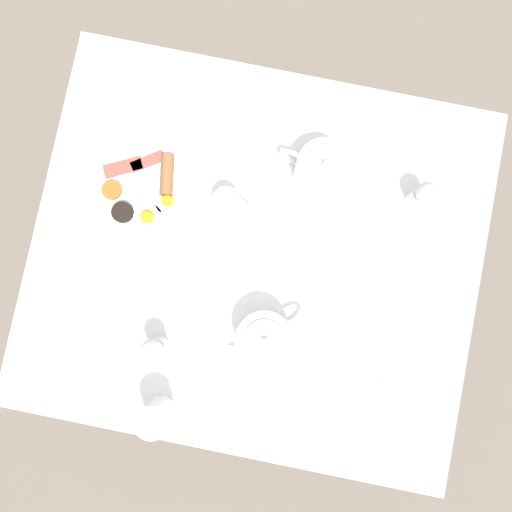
# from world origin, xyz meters

# --- Properties ---
(ground_plane) EXTENTS (8.00, 8.00, 0.00)m
(ground_plane) POSITION_xyz_m (0.00, 0.00, 0.00)
(ground_plane) COLOR #70665B
(table) EXTENTS (1.06, 0.92, 0.70)m
(table) POSITION_xyz_m (0.00, 0.00, 0.64)
(table) COLOR white
(table) RESTS_ON ground_plane
(breakfast_plate) EXTENTS (0.27, 0.27, 0.04)m
(breakfast_plate) POSITION_xyz_m (-0.29, 0.10, 0.71)
(breakfast_plate) COLOR white
(breakfast_plate) RESTS_ON table
(teapot_near) EXTENTS (0.17, 0.16, 0.12)m
(teapot_near) POSITION_xyz_m (0.06, -0.18, 0.75)
(teapot_near) COLOR white
(teapot_near) RESTS_ON table
(teapot_far) EXTENTS (0.21, 0.13, 0.12)m
(teapot_far) POSITION_xyz_m (0.11, 0.22, 0.75)
(teapot_far) COLOR white
(teapot_far) RESTS_ON table
(teacup_with_saucer_left) EXTENTS (0.14, 0.14, 0.07)m
(teacup_with_saucer_left) POSITION_xyz_m (-0.27, 0.36, 0.73)
(teacup_with_saucer_left) COLOR white
(teacup_with_saucer_left) RESTS_ON table
(water_glass_tall) EXTENTS (0.07, 0.07, 0.12)m
(water_glass_tall) POSITION_xyz_m (-0.14, -0.39, 0.76)
(water_glass_tall) COLOR white
(water_glass_tall) RESTS_ON table
(creamer_jug) EXTENTS (0.09, 0.06, 0.07)m
(creamer_jug) POSITION_xyz_m (-0.09, 0.11, 0.74)
(creamer_jug) COLOR white
(creamer_jug) RESTS_ON table
(pepper_grinder) EXTENTS (0.05, 0.05, 0.11)m
(pepper_grinder) POSITION_xyz_m (0.35, 0.21, 0.76)
(pepper_grinder) COLOR #BCBCC1
(pepper_grinder) RESTS_ON table
(salt_grinder) EXTENTS (0.05, 0.05, 0.11)m
(salt_grinder) POSITION_xyz_m (-0.18, -0.25, 0.76)
(salt_grinder) COLOR #BCBCC1
(salt_grinder) RESTS_ON table
(fork_by_plate) EXTENTS (0.16, 0.10, 0.00)m
(fork_by_plate) POSITION_xyz_m (0.40, -0.00, 0.71)
(fork_by_plate) COLOR silver
(fork_by_plate) RESTS_ON table
(knife_by_plate) EXTENTS (0.03, 0.21, 0.00)m
(knife_by_plate) POSITION_xyz_m (-0.36, -0.28, 0.71)
(knife_by_plate) COLOR silver
(knife_by_plate) RESTS_ON table
(spoon_for_tea) EXTENTS (0.10, 0.15, 0.00)m
(spoon_for_tea) POSITION_xyz_m (-0.18, -0.12, 0.71)
(spoon_for_tea) COLOR silver
(spoon_for_tea) RESTS_ON table
(fork_spare) EXTENTS (0.06, 0.18, 0.00)m
(fork_spare) POSITION_xyz_m (0.36, -0.31, 0.71)
(fork_spare) COLOR silver
(fork_spare) RESTS_ON table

